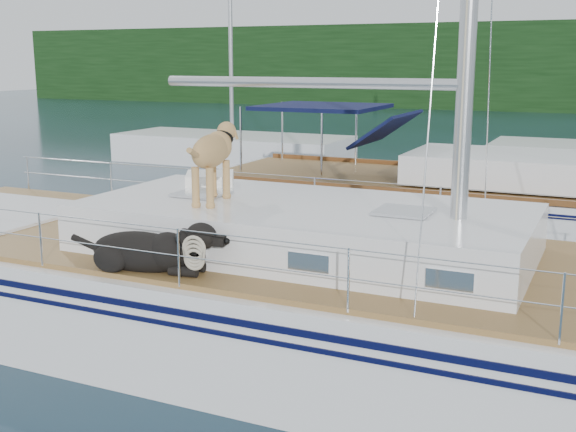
% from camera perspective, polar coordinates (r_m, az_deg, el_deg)
% --- Properties ---
extents(ground, '(120.00, 120.00, 0.00)m').
position_cam_1_polar(ground, '(9.30, -3.36, -9.64)').
color(ground, black).
rests_on(ground, ground).
extents(tree_line, '(90.00, 3.00, 6.00)m').
position_cam_1_polar(tree_line, '(52.75, 20.79, 10.97)').
color(tree_line, black).
rests_on(tree_line, ground).
extents(shore_bank, '(92.00, 1.00, 1.20)m').
position_cam_1_polar(shore_bank, '(54.02, 20.70, 8.43)').
color(shore_bank, '#595147').
rests_on(shore_bank, ground).
extents(main_sailboat, '(12.00, 3.80, 14.01)m').
position_cam_1_polar(main_sailboat, '(9.02, -2.96, -5.75)').
color(main_sailboat, white).
rests_on(main_sailboat, ground).
extents(neighbor_sailboat, '(11.00, 3.50, 13.30)m').
position_cam_1_polar(neighbor_sailboat, '(14.55, 14.82, 0.59)').
color(neighbor_sailboat, white).
rests_on(neighbor_sailboat, ground).
extents(bg_boat_west, '(8.00, 3.00, 11.65)m').
position_cam_1_polar(bg_boat_west, '(24.93, -4.41, 5.26)').
color(bg_boat_west, white).
rests_on(bg_boat_west, ground).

